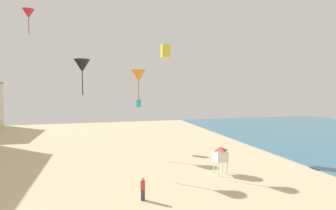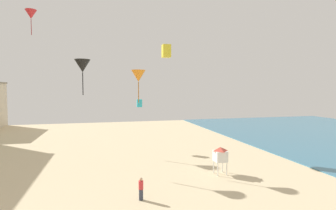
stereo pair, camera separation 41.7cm
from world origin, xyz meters
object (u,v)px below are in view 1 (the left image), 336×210
at_px(kite_black_delta, 82,66).
at_px(kite_red_delta, 28,14).
at_px(kite_yellow_box, 165,51).
at_px(kite_flyer, 143,188).
at_px(kite_orange_delta, 138,76).
at_px(kite_cyan_box, 138,103).
at_px(lifeguard_stand, 221,154).

bearing_deg(kite_black_delta, kite_red_delta, 118.01).
xyz_separation_m(kite_yellow_box, kite_red_delta, (-18.11, 10.76, 6.27)).
distance_m(kite_flyer, kite_orange_delta, 11.98).
xyz_separation_m(kite_yellow_box, kite_cyan_box, (-3.25, 1.65, -6.69)).
distance_m(kite_cyan_box, kite_red_delta, 21.72).
height_order(kite_cyan_box, kite_orange_delta, kite_orange_delta).
height_order(kite_flyer, kite_red_delta, kite_red_delta).
relative_size(kite_orange_delta, kite_black_delta, 0.92).
bearing_deg(lifeguard_stand, kite_black_delta, 164.76).
relative_size(kite_cyan_box, kite_orange_delta, 0.31).
bearing_deg(lifeguard_stand, kite_orange_delta, 156.89).
xyz_separation_m(kite_black_delta, kite_red_delta, (-8.21, 15.44, 8.78)).
bearing_deg(kite_orange_delta, kite_cyan_box, 81.53).
bearing_deg(kite_black_delta, kite_cyan_box, 43.61).
relative_size(lifeguard_stand, kite_yellow_box, 1.58).
bearing_deg(lifeguard_stand, kite_cyan_box, 125.65).
bearing_deg(kite_yellow_box, lifeguard_stand, -76.56).
xyz_separation_m(kite_cyan_box, kite_orange_delta, (-1.15, -7.71, 3.18)).
distance_m(kite_yellow_box, kite_orange_delta, 8.27).
relative_size(kite_yellow_box, kite_black_delta, 0.45).
height_order(kite_orange_delta, kite_red_delta, kite_red_delta).
xyz_separation_m(kite_flyer, kite_yellow_box, (5.44, 14.61, 11.85)).
relative_size(lifeguard_stand, kite_red_delta, 0.69).
height_order(kite_black_delta, kite_red_delta, kite_red_delta).
height_order(lifeguard_stand, kite_yellow_box, kite_yellow_box).
xyz_separation_m(lifeguard_stand, kite_black_delta, (-12.45, 5.98, 8.42)).
distance_m(kite_black_delta, kite_red_delta, 19.57).
bearing_deg(kite_black_delta, kite_flyer, -65.78).
bearing_deg(kite_orange_delta, kite_yellow_box, 54.00).
bearing_deg(kite_flyer, kite_red_delta, -59.73).
relative_size(kite_flyer, kite_yellow_box, 1.02).
xyz_separation_m(kite_yellow_box, kite_black_delta, (-9.90, -4.69, -2.50)).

